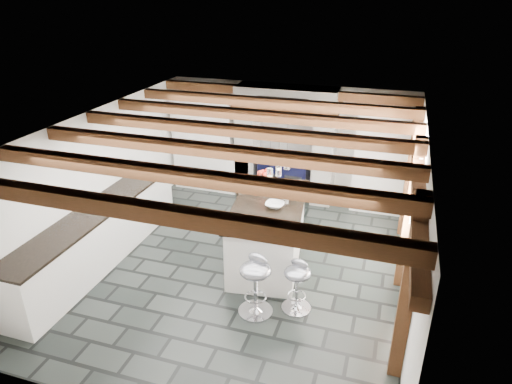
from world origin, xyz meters
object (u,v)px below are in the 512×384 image
(kitchen_island, at_px, (268,231))
(bar_stool_near, at_px, (298,280))
(bar_stool_far, at_px, (256,279))
(range_cooker, at_px, (284,175))

(kitchen_island, distance_m, bar_stool_near, 1.30)
(kitchen_island, height_order, bar_stool_far, kitchen_island)
(range_cooker, distance_m, bar_stool_near, 3.68)
(range_cooker, height_order, kitchen_island, kitchen_island)
(kitchen_island, xyz_separation_m, bar_stool_near, (0.72, -1.08, -0.05))
(range_cooker, distance_m, bar_stool_far, 3.80)
(kitchen_island, xyz_separation_m, bar_stool_far, (0.21, -1.32, 0.02))
(bar_stool_near, height_order, bar_stool_far, bar_stool_far)
(range_cooker, relative_size, bar_stool_near, 1.32)
(kitchen_island, bearing_deg, range_cooker, 90.72)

